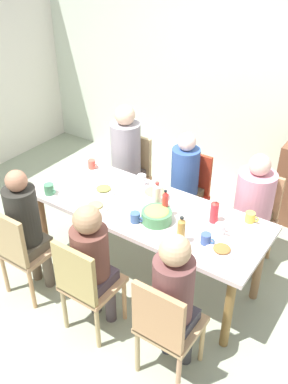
{
  "coord_description": "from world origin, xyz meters",
  "views": [
    {
      "loc": [
        1.68,
        -2.46,
        2.81
      ],
      "look_at": [
        0.0,
        0.0,
        0.91
      ],
      "focal_mm": 39.89,
      "sensor_mm": 36.0,
      "label": 1
    }
  ],
  "objects_px": {
    "chair_2": "(254,214)",
    "chair_4": "(188,191)",
    "person_5": "(125,153)",
    "cup_3": "(142,179)",
    "plate_1": "(95,206)",
    "cup_5": "(92,164)",
    "chair_0": "(85,283)",
    "bottle_1": "(214,211)",
    "dining_table": "(144,215)",
    "chair_5": "(131,171)",
    "chair_1": "(21,248)",
    "person_0": "(92,257)",
    "bottle_3": "(157,196)",
    "person_1": "(26,224)",
    "cup_1": "(250,217)",
    "bottle_0": "(181,231)",
    "person_2": "(254,201)",
    "person_3": "(174,295)",
    "person_4": "(184,180)",
    "bowl_0": "(157,215)",
    "cup_4": "(49,189)",
    "cup_2": "(220,229)",
    "chair_3": "(165,325)",
    "plate_2": "(222,250)",
    "plate_0": "(104,190)",
    "cup_0": "(206,239)",
    "bottle_2": "(165,204)",
    "bowl_1": "(155,194)"
  },
  "relations": [
    {
      "from": "chair_5",
      "to": "cup_5",
      "type": "height_order",
      "value": "chair_5"
    },
    {
      "from": "person_0",
      "to": "chair_4",
      "type": "bearing_deg",
      "value": 90.0
    },
    {
      "from": "cup_1",
      "to": "bottle_0",
      "type": "relative_size",
      "value": 0.49
    },
    {
      "from": "person_0",
      "to": "cup_0",
      "type": "relative_size",
      "value": 10.15
    },
    {
      "from": "person_0",
      "to": "person_2",
      "type": "distance_m",
      "value": 1.55
    },
    {
      "from": "dining_table",
      "to": "bottle_3",
      "type": "xyz_separation_m",
      "value": [
        0.1,
        0.04,
        0.21
      ]
    },
    {
      "from": "plate_0",
      "to": "cup_0",
      "type": "relative_size",
      "value": 2.1
    },
    {
      "from": "cup_4",
      "to": "bottle_3",
      "type": "bearing_deg",
      "value": 20.49
    },
    {
      "from": "person_0",
      "to": "cup_1",
      "type": "xyz_separation_m",
      "value": [
        0.82,
        1.0,
        0.11
      ]
    },
    {
      "from": "chair_0",
      "to": "chair_4",
      "type": "relative_size",
      "value": 1.0
    },
    {
      "from": "bowl_0",
      "to": "cup_2",
      "type": "relative_size",
      "value": 2.05
    },
    {
      "from": "chair_1",
      "to": "person_5",
      "type": "height_order",
      "value": "person_5"
    },
    {
      "from": "person_5",
      "to": "person_2",
      "type": "bearing_deg",
      "value": -0.02
    },
    {
      "from": "cup_2",
      "to": "plate_0",
      "type": "bearing_deg",
      "value": -178.59
    },
    {
      "from": "chair_1",
      "to": "cup_5",
      "type": "xyz_separation_m",
      "value": [
        -0.09,
        1.05,
        0.29
      ]
    },
    {
      "from": "person_0",
      "to": "bowl_1",
      "type": "relative_size",
      "value": 5.09
    },
    {
      "from": "person_1",
      "to": "person_5",
      "type": "relative_size",
      "value": 0.94
    },
    {
      "from": "person_5",
      "to": "cup_3",
      "type": "bearing_deg",
      "value": -39.14
    },
    {
      "from": "chair_0",
      "to": "bottle_1",
      "type": "relative_size",
      "value": 4.23
    },
    {
      "from": "bowl_0",
      "to": "cup_5",
      "type": "xyz_separation_m",
      "value": [
        -1.0,
        0.38,
        -0.01
      ]
    },
    {
      "from": "person_4",
      "to": "bowl_0",
      "type": "distance_m",
      "value": 0.83
    },
    {
      "from": "person_2",
      "to": "cup_3",
      "type": "height_order",
      "value": "person_2"
    },
    {
      "from": "person_0",
      "to": "plate_1",
      "type": "bearing_deg",
      "value": 126.61
    },
    {
      "from": "person_3",
      "to": "plate_1",
      "type": "distance_m",
      "value": 1.14
    },
    {
      "from": "cup_2",
      "to": "chair_0",
      "type": "bearing_deg",
      "value": -130.33
    },
    {
      "from": "person_2",
      "to": "plate_0",
      "type": "xyz_separation_m",
      "value": [
        -1.15,
        -0.69,
        0.07
      ]
    },
    {
      "from": "person_4",
      "to": "cup_5",
      "type": "relative_size",
      "value": 10.88
    },
    {
      "from": "chair_3",
      "to": "cup_4",
      "type": "relative_size",
      "value": 7.22
    },
    {
      "from": "chair_2",
      "to": "chair_4",
      "type": "bearing_deg",
      "value": 180.0
    },
    {
      "from": "cup_1",
      "to": "person_4",
      "type": "bearing_deg",
      "value": 155.28
    },
    {
      "from": "chair_5",
      "to": "bottle_1",
      "type": "distance_m",
      "value": 1.48
    },
    {
      "from": "person_5",
      "to": "bottle_3",
      "type": "relative_size",
      "value": 5.02
    },
    {
      "from": "plate_1",
      "to": "cup_5",
      "type": "relative_size",
      "value": 2.2
    },
    {
      "from": "person_0",
      "to": "person_1",
      "type": "height_order",
      "value": "person_1"
    },
    {
      "from": "chair_0",
      "to": "bottle_3",
      "type": "height_order",
      "value": "bottle_3"
    },
    {
      "from": "bowl_1",
      "to": "bottle_3",
      "type": "distance_m",
      "value": 0.18
    },
    {
      "from": "person_2",
      "to": "person_3",
      "type": "bearing_deg",
      "value": -90.0
    },
    {
      "from": "person_2",
      "to": "bottle_1",
      "type": "height_order",
      "value": "person_2"
    },
    {
      "from": "bottle_1",
      "to": "plate_2",
      "type": "bearing_deg",
      "value": -54.09
    },
    {
      "from": "bowl_1",
      "to": "bottle_2",
      "type": "bearing_deg",
      "value": -40.03
    },
    {
      "from": "person_1",
      "to": "bowl_0",
      "type": "distance_m",
      "value": 1.08
    },
    {
      "from": "person_1",
      "to": "chair_5",
      "type": "distance_m",
      "value": 1.48
    },
    {
      "from": "cup_4",
      "to": "person_4",
      "type": "bearing_deg",
      "value": 50.71
    },
    {
      "from": "cup_3",
      "to": "person_2",
      "type": "bearing_deg",
      "value": 22.41
    },
    {
      "from": "person_0",
      "to": "bottle_3",
      "type": "distance_m",
      "value": 0.76
    },
    {
      "from": "person_4",
      "to": "bottle_2",
      "type": "relative_size",
      "value": 4.76
    },
    {
      "from": "cup_5",
      "to": "dining_table",
      "type": "bearing_deg",
      "value": -18.47
    },
    {
      "from": "dining_table",
      "to": "bottle_3",
      "type": "bearing_deg",
      "value": 21.2
    },
    {
      "from": "chair_0",
      "to": "chair_1",
      "type": "xyz_separation_m",
      "value": [
        -0.71,
        0.0,
        0.0
      ]
    },
    {
      "from": "dining_table",
      "to": "chair_2",
      "type": "relative_size",
      "value": 2.36
    }
  ]
}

